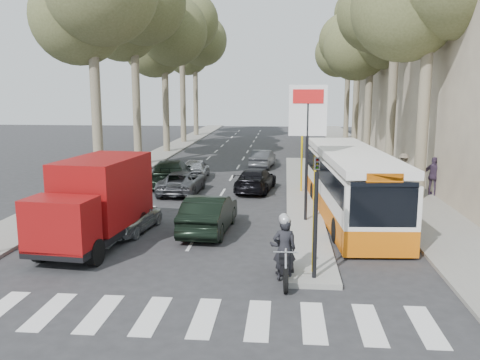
# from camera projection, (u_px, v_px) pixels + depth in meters

# --- Properties ---
(ground) EXTENTS (120.00, 120.00, 0.00)m
(ground) POSITION_uv_depth(u_px,v_px,m) (209.00, 262.00, 16.19)
(ground) COLOR #28282B
(ground) RESTS_ON ground
(sidewalk_right) EXTENTS (3.20, 70.00, 0.12)m
(sidewalk_right) POSITION_uv_depth(u_px,v_px,m) (364.00, 158.00, 39.95)
(sidewalk_right) COLOR gray
(sidewalk_right) RESTS_ON ground
(median_left) EXTENTS (2.40, 64.00, 0.12)m
(median_left) POSITION_uv_depth(u_px,v_px,m) (166.00, 151.00, 44.33)
(median_left) COLOR gray
(median_left) RESTS_ON ground
(traffic_island) EXTENTS (1.50, 26.00, 0.16)m
(traffic_island) POSITION_uv_depth(u_px,v_px,m) (301.00, 192.00, 26.68)
(traffic_island) COLOR gray
(traffic_island) RESTS_ON ground
(building_far) EXTENTS (11.00, 20.00, 16.00)m
(building_far) POSITION_uv_depth(u_px,v_px,m) (429.00, 61.00, 46.77)
(building_far) COLOR #B7A88E
(building_far) RESTS_ON ground
(billboard) EXTENTS (1.50, 12.10, 5.60)m
(billboard) POSITION_uv_depth(u_px,v_px,m) (307.00, 133.00, 20.16)
(billboard) COLOR yellow
(billboard) RESTS_ON ground
(traffic_light_island) EXTENTS (0.16, 0.41, 3.60)m
(traffic_light_island) POSITION_uv_depth(u_px,v_px,m) (316.00, 197.00, 14.00)
(traffic_light_island) COLOR black
(traffic_light_island) RESTS_ON ground
(tree_l_b) EXTENTS (7.40, 7.20, 14.88)m
(tree_l_b) POSITION_uv_depth(u_px,v_px,m) (135.00, 5.00, 34.65)
(tree_l_b) COLOR #6B604C
(tree_l_b) RESTS_ON ground
(tree_l_c) EXTENTS (7.40, 7.20, 13.71)m
(tree_l_c) POSITION_uv_depth(u_px,v_px,m) (166.00, 33.00, 42.66)
(tree_l_c) COLOR #6B604C
(tree_l_c) RESTS_ON ground
(tree_l_d) EXTENTS (7.40, 7.20, 15.66)m
(tree_l_d) POSITION_uv_depth(u_px,v_px,m) (183.00, 24.00, 50.21)
(tree_l_d) COLOR #6B604C
(tree_l_d) RESTS_ON ground
(tree_l_e) EXTENTS (7.40, 7.20, 14.49)m
(tree_l_e) POSITION_uv_depth(u_px,v_px,m) (196.00, 42.00, 58.24)
(tree_l_e) COLOR #6B604C
(tree_l_e) RESTS_ON ground
(tree_r_c) EXTENTS (7.40, 7.20, 13.32)m
(tree_r_c) POSITION_uv_depth(u_px,v_px,m) (373.00, 33.00, 39.30)
(tree_r_c) COLOR #6B604C
(tree_r_c) RESTS_ON ground
(tree_r_d) EXTENTS (7.40, 7.20, 14.88)m
(tree_r_d) POSITION_uv_depth(u_px,v_px,m) (360.00, 27.00, 46.89)
(tree_r_d) COLOR #6B604C
(tree_r_d) RESTS_ON ground
(tree_r_e) EXTENTS (7.40, 7.20, 14.10)m
(tree_r_e) POSITION_uv_depth(u_px,v_px,m) (350.00, 43.00, 54.84)
(tree_r_e) COLOR #6B604C
(tree_r_e) RESTS_ON ground
(silver_hatchback) EXTENTS (1.92, 3.75, 1.22)m
(silver_hatchback) POSITION_uv_depth(u_px,v_px,m) (131.00, 216.00, 19.50)
(silver_hatchback) COLOR #A8ACB0
(silver_hatchback) RESTS_ON ground
(dark_hatchback) EXTENTS (1.80, 4.49, 1.45)m
(dark_hatchback) POSITION_uv_depth(u_px,v_px,m) (209.00, 213.00, 19.47)
(dark_hatchback) COLOR black
(dark_hatchback) RESTS_ON ground
(queue_car_a) EXTENTS (2.06, 4.32, 1.19)m
(queue_car_a) POSITION_uv_depth(u_px,v_px,m) (182.00, 182.00, 26.76)
(queue_car_a) COLOR #4B4C52
(queue_car_a) RESTS_ON ground
(queue_car_b) EXTENTS (2.29, 4.50, 1.25)m
(queue_car_b) POSITION_uv_depth(u_px,v_px,m) (256.00, 180.00, 27.32)
(queue_car_b) COLOR black
(queue_car_b) RESTS_ON ground
(queue_car_c) EXTENTS (1.66, 3.76, 1.26)m
(queue_car_c) POSITION_uv_depth(u_px,v_px,m) (195.00, 169.00, 31.05)
(queue_car_c) COLOR #989BA0
(queue_car_c) RESTS_ON ground
(queue_car_d) EXTENTS (1.77, 3.90, 1.24)m
(queue_car_d) POSITION_uv_depth(u_px,v_px,m) (263.00, 159.00, 35.59)
(queue_car_d) COLOR #44464B
(queue_car_d) RESTS_ON ground
(queue_car_e) EXTENTS (2.54, 5.36, 1.51)m
(queue_car_e) POSITION_uv_depth(u_px,v_px,m) (172.00, 173.00, 28.71)
(queue_car_e) COLOR black
(queue_car_e) RESTS_ON ground
(red_truck) EXTENTS (2.72, 5.86, 3.03)m
(red_truck) POSITION_uv_depth(u_px,v_px,m) (97.00, 200.00, 17.76)
(red_truck) COLOR black
(red_truck) RESTS_ON ground
(city_bus) EXTENTS (3.14, 11.28, 2.94)m
(city_bus) POSITION_uv_depth(u_px,v_px,m) (350.00, 182.00, 21.47)
(city_bus) COLOR #D6620B
(city_bus) RESTS_ON ground
(motorcycle) EXTENTS (0.85, 2.31, 1.97)m
(motorcycle) POSITION_uv_depth(u_px,v_px,m) (284.00, 249.00, 14.60)
(motorcycle) COLOR black
(motorcycle) RESTS_ON ground
(pedestrian_near) EXTENTS (1.24, 1.14, 1.95)m
(pedestrian_near) POSITION_uv_depth(u_px,v_px,m) (434.00, 176.00, 25.67)
(pedestrian_near) COLOR #43334C
(pedestrian_near) RESTS_ON sidewalk_right
(pedestrian_far) EXTENTS (1.19, 1.11, 1.75)m
(pedestrian_far) POSITION_uv_depth(u_px,v_px,m) (404.00, 169.00, 28.70)
(pedestrian_far) COLOR #695E4F
(pedestrian_far) RESTS_ON sidewalk_right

